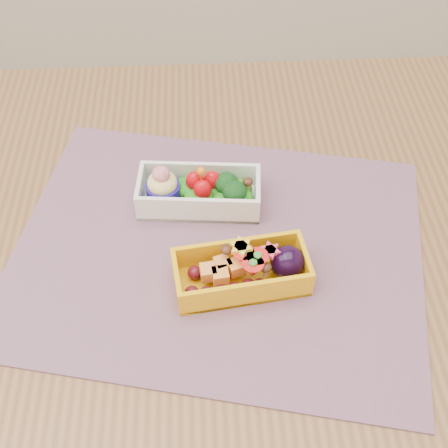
{
  "coord_description": "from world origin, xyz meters",
  "views": [
    {
      "loc": [
        -0.03,
        -0.37,
        1.27
      ],
      "look_at": [
        -0.01,
        0.03,
        0.79
      ],
      "focal_mm": 45.34,
      "sensor_mm": 36.0,
      "label": 1
    }
  ],
  "objects_px": {
    "bento_yellow": "(244,271)",
    "placemat": "(218,249)",
    "bento_white": "(198,192)",
    "table": "(234,314)"
  },
  "relations": [
    {
      "from": "placemat",
      "to": "table",
      "type": "bearing_deg",
      "value": -56.92
    },
    {
      "from": "placemat",
      "to": "bento_white",
      "type": "height_order",
      "value": "bento_white"
    },
    {
      "from": "bento_white",
      "to": "bento_yellow",
      "type": "bearing_deg",
      "value": -63.52
    },
    {
      "from": "bento_white",
      "to": "bento_yellow",
      "type": "relative_size",
      "value": 1.01
    },
    {
      "from": "table",
      "to": "bento_yellow",
      "type": "xyz_separation_m",
      "value": [
        0.01,
        -0.02,
        0.12
      ]
    },
    {
      "from": "placemat",
      "to": "bento_yellow",
      "type": "bearing_deg",
      "value": -60.97
    },
    {
      "from": "bento_white",
      "to": "placemat",
      "type": "bearing_deg",
      "value": -69.17
    },
    {
      "from": "placemat",
      "to": "bento_white",
      "type": "relative_size",
      "value": 3.06
    },
    {
      "from": "bento_yellow",
      "to": "placemat",
      "type": "bearing_deg",
      "value": 111.72
    },
    {
      "from": "bento_white",
      "to": "bento_yellow",
      "type": "distance_m",
      "value": 0.13
    }
  ]
}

